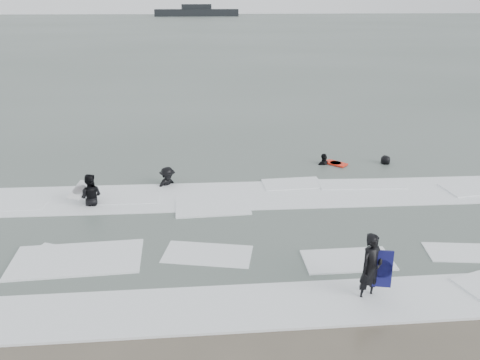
{
  "coord_description": "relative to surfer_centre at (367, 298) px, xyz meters",
  "views": [
    {
      "loc": [
        -1.01,
        -9.94,
        7.14
      ],
      "look_at": [
        0.0,
        5.0,
        1.1
      ],
      "focal_mm": 35.0,
      "sensor_mm": 36.0,
      "label": 1
    }
  ],
  "objects": [
    {
      "name": "surfer_right_near",
      "position": [
        1.17,
        9.64,
        0.0
      ],
      "size": [
        1.07,
        0.69,
        1.69
      ],
      "primitive_type": "imported",
      "rotation": [
        0.0,
        0.0,
        -2.83
      ],
      "color": "black",
      "rests_on": "ground"
    },
    {
      "name": "surfer_wading",
      "position": [
        -8.15,
        6.02,
        0.0
      ],
      "size": [
        0.89,
        0.71,
        1.76
      ],
      "primitive_type": "imported",
      "rotation": [
        0.0,
        0.0,
        3.09
      ],
      "color": "black",
      "rests_on": "ground"
    },
    {
      "name": "sea",
      "position": [
        -2.85,
        80.41,
        0.06
      ],
      "size": [
        320.0,
        320.0,
        0.0
      ],
      "primitive_type": "plane",
      "color": "#47544C",
      "rests_on": "ground"
    },
    {
      "name": "surfer_right_far",
      "position": [
        3.89,
        9.5,
        0.0
      ],
      "size": [
        0.86,
        0.65,
        1.58
      ],
      "primitive_type": "imported",
      "rotation": [
        0.0,
        0.0,
        -2.94
      ],
      "color": "black",
      "rests_on": "ground"
    },
    {
      "name": "surfer_centre",
      "position": [
        0.0,
        0.0,
        0.0
      ],
      "size": [
        0.78,
        0.68,
        1.82
      ],
      "primitive_type": "imported",
      "rotation": [
        0.0,
        0.0,
        0.44
      ],
      "color": "black",
      "rests_on": "ground"
    },
    {
      "name": "bodyboards",
      "position": [
        -2.23,
        5.31,
        0.5
      ],
      "size": [
        11.14,
        10.19,
        1.25
      ],
      "color": "#10114D",
      "rests_on": "ground"
    },
    {
      "name": "vessel_horizon",
      "position": [
        -6.93,
        145.84,
        1.31
      ],
      "size": [
        25.89,
        4.62,
        3.51
      ],
      "color": "black",
      "rests_on": "ground"
    },
    {
      "name": "surfer_breaker",
      "position": [
        -5.55,
        7.59,
        0.0
      ],
      "size": [
        1.22,
        1.19,
        1.67
      ],
      "primitive_type": "imported",
      "rotation": [
        0.0,
        0.0,
        0.75
      ],
      "color": "black",
      "rests_on": "ground"
    },
    {
      "name": "surf_foam",
      "position": [
        -2.85,
        4.11,
        0.04
      ],
      "size": [
        30.03,
        9.06,
        0.09
      ],
      "color": "white",
      "rests_on": "ground"
    },
    {
      "name": "ground",
      "position": [
        -2.85,
        0.41,
        0.0
      ],
      "size": [
        320.0,
        320.0,
        0.0
      ],
      "primitive_type": "plane",
      "color": "brown",
      "rests_on": "ground"
    }
  ]
}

